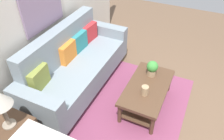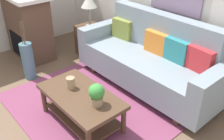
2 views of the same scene
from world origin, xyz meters
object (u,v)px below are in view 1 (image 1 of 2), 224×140
object	(u,v)px
tabletop_vase	(145,91)
framed_painting	(42,5)
side_table	(16,138)
throw_pillow_olive	(39,78)
throw_pillow_orange	(68,52)
potted_plant_tabletop	(152,68)
throw_pillow_teal	(79,42)
coffee_table	(147,91)
couch	(76,66)
throw_pillow_crimson	(89,33)

from	to	relation	value
tabletop_vase	framed_painting	bearing A→B (deg)	85.25
side_table	throw_pillow_olive	bearing A→B (deg)	10.25
throw_pillow_orange	framed_painting	xyz separation A→B (m)	(0.00, 0.34, 0.74)
potted_plant_tabletop	throw_pillow_olive	bearing A→B (deg)	127.49
throw_pillow_olive	throw_pillow_teal	size ratio (longest dim) A/B	1.00
tabletop_vase	side_table	distance (m)	1.83
side_table	coffee_table	bearing A→B (deg)	-40.21
couch	tabletop_vase	world-z (taller)	couch
side_table	couch	bearing A→B (deg)	0.26
coffee_table	throw_pillow_olive	bearing A→B (deg)	118.74
throw_pillow_crimson	side_table	distance (m)	2.21
couch	tabletop_vase	xyz separation A→B (m)	(-0.14, -1.28, 0.07)
couch	side_table	bearing A→B (deg)	-179.74
throw_pillow_teal	potted_plant_tabletop	xyz separation A→B (m)	(-0.04, -1.36, -0.11)
framed_painting	coffee_table	bearing A→B (deg)	-88.62
throw_pillow_olive	throw_pillow_orange	world-z (taller)	same
coffee_table	throw_pillow_orange	bearing A→B (deg)	91.71
throw_pillow_teal	side_table	xyz separation A→B (m)	(-1.81, -0.13, -0.40)
coffee_table	tabletop_vase	world-z (taller)	tabletop_vase
throw_pillow_olive	tabletop_vase	world-z (taller)	throw_pillow_olive
side_table	framed_painting	distance (m)	1.91
tabletop_vase	potted_plant_tabletop	distance (m)	0.47
throw_pillow_orange	potted_plant_tabletop	world-z (taller)	throw_pillow_orange
coffee_table	couch	bearing A→B (deg)	91.88
couch	throw_pillow_crimson	world-z (taller)	couch
throw_pillow_orange	coffee_table	distance (m)	1.44
throw_pillow_olive	potted_plant_tabletop	distance (m)	1.72
throw_pillow_teal	coffee_table	xyz separation A→B (m)	(-0.32, -1.39, -0.37)
coffee_table	side_table	bearing A→B (deg)	139.79
throw_pillow_crimson	throw_pillow_orange	bearing A→B (deg)	180.00
throw_pillow_olive	throw_pillow_crimson	xyz separation A→B (m)	(1.44, 0.00, 0.00)
throw_pillow_orange	coffee_table	bearing A→B (deg)	-88.29
throw_pillow_olive	side_table	world-z (taller)	throw_pillow_olive
couch	throw_pillow_olive	world-z (taller)	couch
couch	potted_plant_tabletop	bearing A→B (deg)	-75.40
couch	throw_pillow_crimson	bearing A→B (deg)	9.83
throw_pillow_teal	couch	bearing A→B (deg)	-160.88
tabletop_vase	framed_painting	distance (m)	1.98
throw_pillow_olive	throw_pillow_crimson	world-z (taller)	same
throw_pillow_olive	potted_plant_tabletop	world-z (taller)	throw_pillow_olive
potted_plant_tabletop	coffee_table	bearing A→B (deg)	-173.61
throw_pillow_crimson	side_table	size ratio (longest dim) A/B	0.64
throw_pillow_crimson	potted_plant_tabletop	size ratio (longest dim) A/B	1.37
throw_pillow_teal	side_table	size ratio (longest dim) A/B	0.64
tabletop_vase	framed_painting	world-z (taller)	framed_painting
coffee_table	framed_painting	world-z (taller)	framed_painting
throw_pillow_orange	tabletop_vase	bearing A→B (deg)	-95.90
throw_pillow_teal	coffee_table	bearing A→B (deg)	-102.91
throw_pillow_orange	tabletop_vase	xyz separation A→B (m)	(-0.14, -1.40, -0.18)
throw_pillow_teal	potted_plant_tabletop	size ratio (longest dim) A/B	1.37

